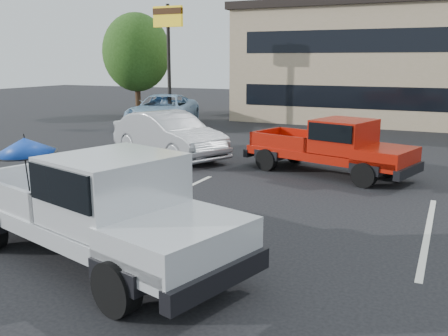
{
  "coord_description": "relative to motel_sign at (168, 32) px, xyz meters",
  "views": [
    {
      "loc": [
        3.26,
        -8.09,
        3.31
      ],
      "look_at": [
        -0.62,
        0.31,
        1.3
      ],
      "focal_mm": 40.0,
      "sensor_mm": 36.0,
      "label": 1
    }
  ],
  "objects": [
    {
      "name": "ground",
      "position": [
        10.0,
        -14.0,
        -4.65
      ],
      "size": [
        90.0,
        90.0,
        0.0
      ],
      "primitive_type": "plane",
      "color": "black",
      "rests_on": "ground"
    },
    {
      "name": "stripe_left",
      "position": [
        7.0,
        -12.0,
        -4.65
      ],
      "size": [
        0.12,
        5.0,
        0.01
      ],
      "primitive_type": "cube",
      "color": "silver",
      "rests_on": "ground"
    },
    {
      "name": "stripe_right",
      "position": [
        13.0,
        -12.0,
        -4.65
      ],
      "size": [
        0.12,
        5.0,
        0.01
      ],
      "primitive_type": "cube",
      "color": "silver",
      "rests_on": "ground"
    },
    {
      "name": "motel_building",
      "position": [
        12.0,
        6.99,
        -1.45
      ],
      "size": [
        20.4,
        8.4,
        6.3
      ],
      "color": "tan",
      "rests_on": "ground"
    },
    {
      "name": "motel_sign",
      "position": [
        0.0,
        0.0,
        0.0
      ],
      "size": [
        1.6,
        0.22,
        6.0
      ],
      "color": "black",
      "rests_on": "ground"
    },
    {
      "name": "tree_left",
      "position": [
        -4.0,
        3.0,
        -0.92
      ],
      "size": [
        3.96,
        3.96,
        6.02
      ],
      "color": "#332114",
      "rests_on": "ground"
    },
    {
      "name": "silver_pickup",
      "position": [
        8.3,
        -15.91,
        -3.6
      ],
      "size": [
        6.01,
        3.44,
        2.06
      ],
      "rotation": [
        0.0,
        0.0,
        -0.28
      ],
      "color": "black",
      "rests_on": "ground"
    },
    {
      "name": "red_pickup",
      "position": [
        10.31,
        -7.79,
        -3.75
      ],
      "size": [
        5.29,
        3.03,
        1.65
      ],
      "rotation": [
        0.0,
        0.0,
        -0.28
      ],
      "color": "black",
      "rests_on": "ground"
    },
    {
      "name": "silver_sedan",
      "position": [
        4.43,
        -7.5,
        -3.87
      ],
      "size": [
        5.02,
        3.45,
        1.57
      ],
      "primitive_type": "imported",
      "rotation": [
        0.0,
        0.0,
        1.15
      ],
      "color": "#A4A6AB",
      "rests_on": "ground"
    },
    {
      "name": "blue_suv",
      "position": [
        -0.06,
        -0.56,
        -3.85
      ],
      "size": [
        4.14,
        6.28,
        1.6
      ],
      "primitive_type": "imported",
      "rotation": [
        0.0,
        0.0,
        0.28
      ],
      "color": "#94BBDD",
      "rests_on": "ground"
    }
  ]
}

